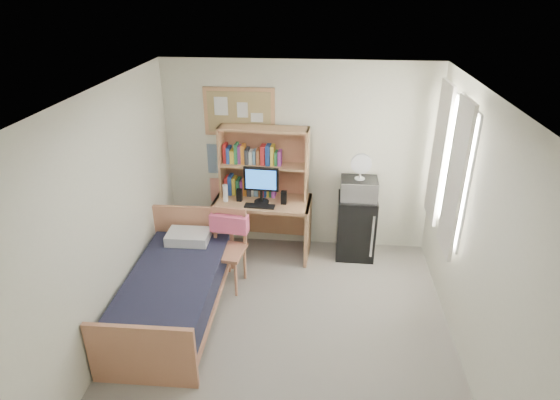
# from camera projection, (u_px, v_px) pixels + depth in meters

# --- Properties ---
(floor) EXTENTS (3.60, 4.20, 0.02)m
(floor) POSITION_uv_depth(u_px,v_px,m) (285.00, 341.00, 5.01)
(floor) COLOR gray
(floor) RESTS_ON ground
(ceiling) EXTENTS (3.60, 4.20, 0.02)m
(ceiling) POSITION_uv_depth(u_px,v_px,m) (286.00, 98.00, 3.89)
(ceiling) COLOR silver
(ceiling) RESTS_ON wall_back
(wall_back) EXTENTS (3.60, 0.04, 2.60)m
(wall_back) POSITION_uv_depth(u_px,v_px,m) (298.00, 158.00, 6.33)
(wall_back) COLOR silver
(wall_back) RESTS_ON floor
(wall_left) EXTENTS (0.04, 4.20, 2.60)m
(wall_left) POSITION_uv_depth(u_px,v_px,m) (103.00, 226.00, 4.60)
(wall_left) COLOR silver
(wall_left) RESTS_ON floor
(wall_right) EXTENTS (0.04, 4.20, 2.60)m
(wall_right) POSITION_uv_depth(u_px,v_px,m) (480.00, 243.00, 4.29)
(wall_right) COLOR silver
(wall_right) RESTS_ON floor
(window_unit) EXTENTS (0.10, 1.40, 1.70)m
(window_unit) POSITION_uv_depth(u_px,v_px,m) (449.00, 166.00, 5.25)
(window_unit) COLOR white
(window_unit) RESTS_ON wall_right
(curtain_left) EXTENTS (0.04, 0.55, 1.70)m
(curtain_left) POSITION_uv_depth(u_px,v_px,m) (455.00, 179.00, 4.89)
(curtain_left) COLOR silver
(curtain_left) RESTS_ON wall_right
(curtain_right) EXTENTS (0.04, 0.55, 1.70)m
(curtain_right) POSITION_uv_depth(u_px,v_px,m) (439.00, 153.00, 5.61)
(curtain_right) COLOR silver
(curtain_right) RESTS_ON wall_right
(bulletin_board) EXTENTS (0.94, 0.03, 0.64)m
(bulletin_board) POSITION_uv_depth(u_px,v_px,m) (239.00, 112.00, 6.12)
(bulletin_board) COLOR tan
(bulletin_board) RESTS_ON wall_back
(poster_wave) EXTENTS (0.30, 0.01, 0.42)m
(poster_wave) POSITION_uv_depth(u_px,v_px,m) (218.00, 159.00, 6.44)
(poster_wave) COLOR #215386
(poster_wave) RESTS_ON wall_back
(poster_japan) EXTENTS (0.28, 0.01, 0.36)m
(poster_japan) POSITION_uv_depth(u_px,v_px,m) (220.00, 190.00, 6.64)
(poster_japan) COLOR #E64628
(poster_japan) RESTS_ON wall_back
(desk) EXTENTS (1.32, 0.72, 0.81)m
(desk) POSITION_uv_depth(u_px,v_px,m) (263.00, 227.00, 6.45)
(desk) COLOR tan
(desk) RESTS_ON floor
(desk_chair) EXTENTS (0.56, 0.56, 1.00)m
(desk_chair) POSITION_uv_depth(u_px,v_px,m) (225.00, 251.00, 5.69)
(desk_chair) COLOR tan
(desk_chair) RESTS_ON floor
(mini_fridge) EXTENTS (0.52, 0.52, 0.87)m
(mini_fridge) POSITION_uv_depth(u_px,v_px,m) (356.00, 226.00, 6.39)
(mini_fridge) COLOR black
(mini_fridge) RESTS_ON floor
(bed) EXTENTS (1.01, 1.99, 0.54)m
(bed) POSITION_uv_depth(u_px,v_px,m) (174.00, 296.00, 5.26)
(bed) COLOR black
(bed) RESTS_ON floor
(hutch) EXTENTS (1.19, 0.37, 0.96)m
(hutch) POSITION_uv_depth(u_px,v_px,m) (264.00, 163.00, 6.20)
(hutch) COLOR tan
(hutch) RESTS_ON desk
(monitor) EXTENTS (0.46, 0.06, 0.49)m
(monitor) POSITION_uv_depth(u_px,v_px,m) (261.00, 185.00, 6.12)
(monitor) COLOR black
(monitor) RESTS_ON desk
(keyboard) EXTENTS (0.40, 0.15, 0.02)m
(keyboard) POSITION_uv_depth(u_px,v_px,m) (260.00, 206.00, 6.09)
(keyboard) COLOR black
(keyboard) RESTS_ON desk
(speaker_left) EXTENTS (0.07, 0.07, 0.17)m
(speaker_left) POSITION_uv_depth(u_px,v_px,m) (239.00, 195.00, 6.23)
(speaker_left) COLOR black
(speaker_left) RESTS_ON desk
(speaker_right) EXTENTS (0.08, 0.08, 0.18)m
(speaker_right) POSITION_uv_depth(u_px,v_px,m) (284.00, 198.00, 6.14)
(speaker_right) COLOR black
(speaker_right) RESTS_ON desk
(water_bottle) EXTENTS (0.07, 0.07, 0.23)m
(water_bottle) POSITION_uv_depth(u_px,v_px,m) (225.00, 193.00, 6.20)
(water_bottle) COLOR white
(water_bottle) RESTS_ON desk
(hoodie) EXTENTS (0.49, 0.21, 0.23)m
(hoodie) POSITION_uv_depth(u_px,v_px,m) (229.00, 223.00, 5.75)
(hoodie) COLOR #FF6187
(hoodie) RESTS_ON desk_chair
(microwave) EXTENTS (0.48, 0.37, 0.28)m
(microwave) POSITION_uv_depth(u_px,v_px,m) (359.00, 189.00, 6.12)
(microwave) COLOR silver
(microwave) RESTS_ON mini_fridge
(desk_fan) EXTENTS (0.27, 0.27, 0.33)m
(desk_fan) POSITION_uv_depth(u_px,v_px,m) (361.00, 167.00, 5.99)
(desk_fan) COLOR white
(desk_fan) RESTS_ON microwave
(pillow) EXTENTS (0.52, 0.37, 0.12)m
(pillow) POSITION_uv_depth(u_px,v_px,m) (188.00, 237.00, 5.79)
(pillow) COLOR white
(pillow) RESTS_ON bed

